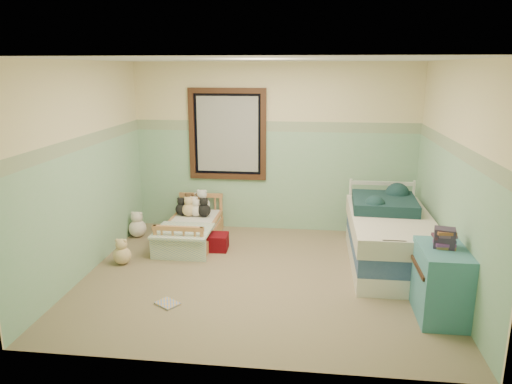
# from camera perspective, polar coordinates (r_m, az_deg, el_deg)

# --- Properties ---
(floor) EXTENTS (4.20, 3.60, 0.02)m
(floor) POSITION_cam_1_polar(r_m,az_deg,el_deg) (5.82, 0.58, -10.07)
(floor) COLOR #76684A
(floor) RESTS_ON ground
(ceiling) EXTENTS (4.20, 3.60, 0.02)m
(ceiling) POSITION_cam_1_polar(r_m,az_deg,el_deg) (5.29, 0.66, 15.56)
(ceiling) COLOR silver
(ceiling) RESTS_ON wall_back
(wall_back) EXTENTS (4.20, 0.04, 2.50)m
(wall_back) POSITION_cam_1_polar(r_m,az_deg,el_deg) (7.18, 2.19, 5.21)
(wall_back) COLOR beige
(wall_back) RESTS_ON floor
(wall_front) EXTENTS (4.20, 0.04, 2.50)m
(wall_front) POSITION_cam_1_polar(r_m,az_deg,el_deg) (3.70, -2.43, -3.87)
(wall_front) COLOR beige
(wall_front) RESTS_ON floor
(wall_left) EXTENTS (0.04, 3.60, 2.50)m
(wall_left) POSITION_cam_1_polar(r_m,az_deg,el_deg) (6.02, -19.70, 2.52)
(wall_left) COLOR beige
(wall_left) RESTS_ON floor
(wall_right) EXTENTS (0.04, 3.60, 2.50)m
(wall_right) POSITION_cam_1_polar(r_m,az_deg,el_deg) (5.60, 22.50, 1.41)
(wall_right) COLOR beige
(wall_right) RESTS_ON floor
(wainscot_mint) EXTENTS (4.20, 0.01, 1.50)m
(wainscot_mint) POSITION_cam_1_polar(r_m,az_deg,el_deg) (7.27, 2.14, 1.30)
(wainscot_mint) COLOR #83B88A
(wainscot_mint) RESTS_ON floor
(border_strip) EXTENTS (4.20, 0.01, 0.15)m
(border_strip) POSITION_cam_1_polar(r_m,az_deg,el_deg) (7.12, 2.20, 7.77)
(border_strip) COLOR #557759
(border_strip) RESTS_ON wall_back
(window_frame) EXTENTS (1.16, 0.06, 1.36)m
(window_frame) POSITION_cam_1_polar(r_m,az_deg,el_deg) (7.20, -3.42, 6.83)
(window_frame) COLOR #3B2113
(window_frame) RESTS_ON wall_back
(window_blinds) EXTENTS (0.92, 0.01, 1.12)m
(window_blinds) POSITION_cam_1_polar(r_m,az_deg,el_deg) (7.21, -3.41, 6.84)
(window_blinds) COLOR beige
(window_blinds) RESTS_ON window_frame
(toddler_bed_frame) EXTENTS (0.68, 1.35, 0.17)m
(toddler_bed_frame) POSITION_cam_1_polar(r_m,az_deg,el_deg) (6.94, -7.67, -5.19)
(toddler_bed_frame) COLOR #BC7749
(toddler_bed_frame) RESTS_ON floor
(toddler_mattress) EXTENTS (0.62, 1.30, 0.12)m
(toddler_mattress) POSITION_cam_1_polar(r_m,az_deg,el_deg) (6.89, -7.71, -4.04)
(toddler_mattress) COLOR silver
(toddler_mattress) RESTS_ON toddler_bed_frame
(patchwork_quilt) EXTENTS (0.73, 0.68, 0.03)m
(patchwork_quilt) POSITION_cam_1_polar(r_m,az_deg,el_deg) (6.48, -8.66, -4.59)
(patchwork_quilt) COLOR #6C95BA
(patchwork_quilt) RESTS_ON toddler_mattress
(plush_bed_brown) EXTENTS (0.20, 0.20, 0.20)m
(plush_bed_brown) POSITION_cam_1_polar(r_m,az_deg,el_deg) (7.34, -7.92, -1.58)
(plush_bed_brown) COLOR brown
(plush_bed_brown) RESTS_ON toddler_mattress
(plush_bed_white) EXTENTS (0.24, 0.24, 0.24)m
(plush_bed_white) POSITION_cam_1_polar(r_m,az_deg,el_deg) (7.29, -6.40, -1.49)
(plush_bed_white) COLOR silver
(plush_bed_white) RESTS_ON toddler_mattress
(plush_bed_tan) EXTENTS (0.20, 0.20, 0.20)m
(plush_bed_tan) POSITION_cam_1_polar(r_m,az_deg,el_deg) (7.12, -7.98, -2.08)
(plush_bed_tan) COLOR #E4C088
(plush_bed_tan) RESTS_ON toddler_mattress
(plush_bed_dark) EXTENTS (0.19, 0.19, 0.19)m
(plush_bed_dark) POSITION_cam_1_polar(r_m,az_deg,el_deg) (7.07, -6.17, -2.17)
(plush_bed_dark) COLOR black
(plush_bed_dark) RESTS_ON toddler_mattress
(plush_floor_cream) EXTENTS (0.26, 0.26, 0.26)m
(plush_floor_cream) POSITION_cam_1_polar(r_m,az_deg,el_deg) (7.27, -13.87, -4.20)
(plush_floor_cream) COLOR white
(plush_floor_cream) RESTS_ON floor
(plush_floor_tan) EXTENTS (0.23, 0.23, 0.23)m
(plush_floor_tan) POSITION_cam_1_polar(r_m,az_deg,el_deg) (6.36, -15.58, -7.26)
(plush_floor_tan) COLOR #E4C088
(plush_floor_tan) RESTS_ON floor
(twin_bed_frame) EXTENTS (0.93, 1.85, 0.22)m
(twin_bed_frame) POSITION_cam_1_polar(r_m,az_deg,el_deg) (6.30, 15.40, -7.46)
(twin_bed_frame) COLOR white
(twin_bed_frame) RESTS_ON floor
(twin_boxspring) EXTENTS (0.93, 1.85, 0.22)m
(twin_boxspring) POSITION_cam_1_polar(r_m,az_deg,el_deg) (6.22, 15.53, -5.58)
(twin_boxspring) COLOR navy
(twin_boxspring) RESTS_ON twin_bed_frame
(twin_mattress) EXTENTS (0.96, 1.89, 0.22)m
(twin_mattress) POSITION_cam_1_polar(r_m,az_deg,el_deg) (6.15, 15.67, -3.66)
(twin_mattress) COLOR silver
(twin_mattress) RESTS_ON twin_boxspring
(teal_blanket) EXTENTS (0.82, 0.87, 0.14)m
(teal_blanket) POSITION_cam_1_polar(r_m,az_deg,el_deg) (6.38, 14.95, -1.28)
(teal_blanket) COLOR #0F2B2B
(teal_blanket) RESTS_ON twin_mattress
(dresser) EXTENTS (0.45, 0.72, 0.72)m
(dresser) POSITION_cam_1_polar(r_m,az_deg,el_deg) (5.16, 21.06, -10.00)
(dresser) COLOR teal
(dresser) RESTS_ON floor
(book_stack) EXTENTS (0.22, 0.19, 0.19)m
(book_stack) POSITION_cam_1_polar(r_m,az_deg,el_deg) (5.03, 21.44, -5.09)
(book_stack) COLOR #432829
(book_stack) RESTS_ON dresser
(red_pillow) EXTENTS (0.36, 0.32, 0.22)m
(red_pillow) POSITION_cam_1_polar(r_m,az_deg,el_deg) (6.62, -4.87, -5.92)
(red_pillow) COLOR #A30914
(red_pillow) RESTS_ON floor
(floor_book) EXTENTS (0.29, 0.28, 0.02)m
(floor_book) POSITION_cam_1_polar(r_m,az_deg,el_deg) (5.27, -10.46, -12.88)
(floor_book) COLOR gold
(floor_book) RESTS_ON floor
(extra_plush_0) EXTENTS (0.20, 0.20, 0.20)m
(extra_plush_0) POSITION_cam_1_polar(r_m,az_deg,el_deg) (7.32, -6.76, -1.57)
(extra_plush_0) COLOR silver
(extra_plush_0) RESTS_ON toddler_mattress
(extra_plush_1) EXTENTS (0.18, 0.18, 0.18)m
(extra_plush_1) POSITION_cam_1_polar(r_m,az_deg,el_deg) (7.19, -8.81, -2.03)
(extra_plush_1) COLOR black
(extra_plush_1) RESTS_ON toddler_mattress
(extra_plush_2) EXTENTS (0.20, 0.20, 0.20)m
(extra_plush_2) POSITION_cam_1_polar(r_m,az_deg,el_deg) (7.29, -6.68, -1.64)
(extra_plush_2) COLOR brown
(extra_plush_2) RESTS_ON toddler_mattress
(extra_plush_3) EXTENTS (0.19, 0.19, 0.19)m
(extra_plush_3) POSITION_cam_1_polar(r_m,az_deg,el_deg) (7.20, -7.36, -1.93)
(extra_plush_3) COLOR white
(extra_plush_3) RESTS_ON toddler_mattress
(extra_plush_4) EXTENTS (0.17, 0.17, 0.17)m
(extra_plush_4) POSITION_cam_1_polar(r_m,az_deg,el_deg) (7.10, -7.10, -2.20)
(extra_plush_4) COLOR white
(extra_plush_4) RESTS_ON toddler_mattress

